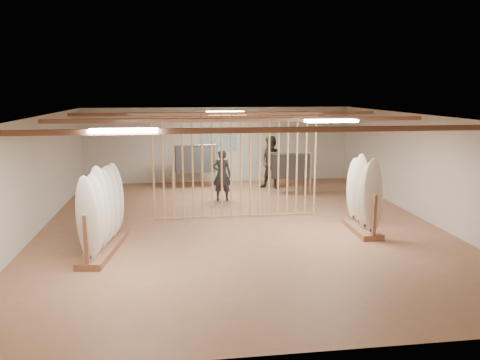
{
  "coord_description": "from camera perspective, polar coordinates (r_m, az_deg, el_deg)",
  "views": [
    {
      "loc": [
        -1.58,
        -11.52,
        3.46
      ],
      "look_at": [
        0.0,
        0.0,
        1.2
      ],
      "focal_mm": 35.0,
      "sensor_mm": 36.0,
      "label": 1
    }
  ],
  "objects": [
    {
      "name": "floor",
      "position": [
        12.13,
        0.0,
        -5.57
      ],
      "size": [
        12.0,
        12.0,
        0.0
      ],
      "primitive_type": "plane",
      "color": "#9E694C",
      "rests_on": "ground"
    },
    {
      "name": "ceiling",
      "position": [
        11.65,
        0.0,
        7.75
      ],
      "size": [
        12.0,
        12.0,
        0.0
      ],
      "primitive_type": "plane",
      "rotation": [
        3.14,
        0.0,
        0.0
      ],
      "color": "gray",
      "rests_on": "ground"
    },
    {
      "name": "wall_back",
      "position": [
        17.71,
        -2.64,
        4.31
      ],
      "size": [
        12.0,
        0.0,
        12.0
      ],
      "primitive_type": "plane",
      "rotation": [
        1.57,
        0.0,
        0.0
      ],
      "color": "beige",
      "rests_on": "ground"
    },
    {
      "name": "wall_front",
      "position": [
        6.1,
        7.76,
        -8.85
      ],
      "size": [
        12.0,
        0.0,
        12.0
      ],
      "primitive_type": "plane",
      "rotation": [
        -1.57,
        0.0,
        0.0
      ],
      "color": "beige",
      "rests_on": "ground"
    },
    {
      "name": "wall_left",
      "position": [
        12.19,
        -23.97,
        0.31
      ],
      "size": [
        0.0,
        12.0,
        12.0
      ],
      "primitive_type": "plane",
      "rotation": [
        1.57,
        0.0,
        1.57
      ],
      "color": "beige",
      "rests_on": "ground"
    },
    {
      "name": "wall_right",
      "position": [
        13.42,
        21.66,
        1.39
      ],
      "size": [
        0.0,
        12.0,
        12.0
      ],
      "primitive_type": "plane",
      "rotation": [
        1.57,
        0.0,
        -1.57
      ],
      "color": "beige",
      "rests_on": "ground"
    },
    {
      "name": "ceiling_slats",
      "position": [
        11.65,
        0.0,
        7.36
      ],
      "size": [
        9.5,
        6.12,
        0.1
      ],
      "primitive_type": "cube",
      "color": "#905C41",
      "rests_on": "ground"
    },
    {
      "name": "light_panels",
      "position": [
        11.65,
        0.0,
        7.46
      ],
      "size": [
        1.2,
        0.35,
        0.06
      ],
      "primitive_type": "cube",
      "color": "white",
      "rests_on": "ground"
    },
    {
      "name": "bamboo_partition",
      "position": [
        12.59,
        -0.49,
        1.58
      ],
      "size": [
        4.45,
        0.05,
        2.78
      ],
      "color": "tan",
      "rests_on": "ground"
    },
    {
      "name": "poster",
      "position": [
        17.67,
        -2.64,
        4.95
      ],
      "size": [
        1.4,
        0.03,
        0.9
      ],
      "primitive_type": "cube",
      "color": "teal",
      "rests_on": "ground"
    },
    {
      "name": "rack_left",
      "position": [
        10.5,
        -16.38,
        -5.03
      ],
      "size": [
        0.83,
        2.37,
        1.87
      ],
      "rotation": [
        0.0,
        0.0,
        -0.14
      ],
      "color": "#905C41",
      "rests_on": "floor"
    },
    {
      "name": "rack_right",
      "position": [
        11.86,
        14.74,
        -3.23
      ],
      "size": [
        0.54,
        1.59,
        1.83
      ],
      "rotation": [
        0.0,
        0.0,
        -0.03
      ],
      "color": "#905C41",
      "rests_on": "floor"
    },
    {
      "name": "clothing_rack_a",
      "position": [
        16.53,
        -5.49,
        2.52
      ],
      "size": [
        1.49,
        0.47,
        1.59
      ],
      "rotation": [
        0.0,
        0.0,
        0.08
      ],
      "color": "silver",
      "rests_on": "floor"
    },
    {
      "name": "clothing_rack_b",
      "position": [
        15.63,
        6.14,
        1.67
      ],
      "size": [
        1.33,
        0.58,
        1.45
      ],
      "rotation": [
        0.0,
        0.0,
        -0.2
      ],
      "color": "silver",
      "rests_on": "floor"
    },
    {
      "name": "shopper_a",
      "position": [
        14.67,
        -2.22,
        1.04
      ],
      "size": [
        0.75,
        0.58,
        1.85
      ],
      "primitive_type": "imported",
      "rotation": [
        0.0,
        0.0,
        2.95
      ],
      "color": "#23242A",
      "rests_on": "floor"
    },
    {
      "name": "shopper_b",
      "position": [
        16.43,
        3.89,
        2.56
      ],
      "size": [
        1.28,
        1.2,
        2.11
      ],
      "primitive_type": "imported",
      "rotation": [
        0.0,
        0.0,
        -0.53
      ],
      "color": "#352D29",
      "rests_on": "floor"
    }
  ]
}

